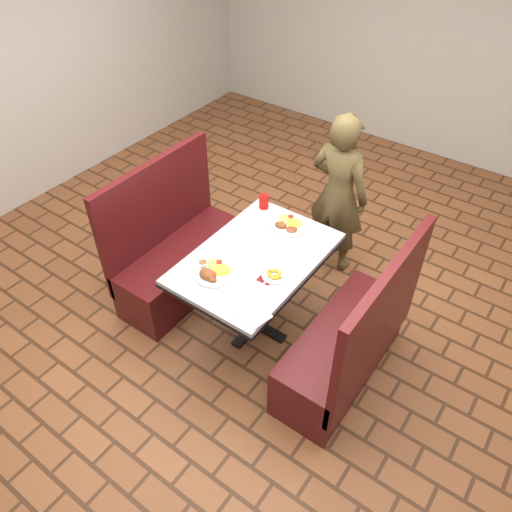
% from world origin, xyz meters
% --- Properties ---
extents(room, '(7.00, 7.04, 2.82)m').
position_xyz_m(room, '(0.00, 0.00, 1.91)').
color(room, brown).
rests_on(room, ground).
extents(dining_table, '(0.81, 1.21, 0.75)m').
position_xyz_m(dining_table, '(0.00, 0.00, 0.65)').
color(dining_table, '#AEB1B3').
rests_on(dining_table, ground).
extents(booth_bench_left, '(0.47, 1.20, 1.17)m').
position_xyz_m(booth_bench_left, '(-0.80, 0.00, 0.33)').
color(booth_bench_left, '#4C1112').
rests_on(booth_bench_left, ground).
extents(booth_bench_right, '(0.47, 1.20, 1.17)m').
position_xyz_m(booth_bench_right, '(0.80, 0.00, 0.33)').
color(booth_bench_right, '#4C1112').
rests_on(booth_bench_right, ground).
extents(diner_person, '(0.55, 0.38, 1.45)m').
position_xyz_m(diner_person, '(0.09, 1.05, 0.73)').
color(diner_person, brown).
rests_on(diner_person, ground).
extents(near_dinner_plate, '(0.30, 0.30, 0.09)m').
position_xyz_m(near_dinner_plate, '(-0.13, -0.31, 0.78)').
color(near_dinner_plate, white).
rests_on(near_dinner_plate, dining_table).
extents(far_dinner_plate, '(0.29, 0.29, 0.07)m').
position_xyz_m(far_dinner_plate, '(-0.00, 0.43, 0.78)').
color(far_dinner_plate, white).
rests_on(far_dinner_plate, dining_table).
extents(plantain_plate, '(0.17, 0.17, 0.03)m').
position_xyz_m(plantain_plate, '(0.22, -0.09, 0.76)').
color(plantain_plate, white).
rests_on(plantain_plate, dining_table).
extents(maroon_napkin, '(0.10, 0.10, 0.00)m').
position_xyz_m(maroon_napkin, '(0.19, -0.15, 0.75)').
color(maroon_napkin, '#5D0E14').
rests_on(maroon_napkin, dining_table).
extents(spoon_utensil, '(0.03, 0.13, 0.00)m').
position_xyz_m(spoon_utensil, '(0.22, -0.13, 0.76)').
color(spoon_utensil, silver).
rests_on(spoon_utensil, dining_table).
extents(red_tumbler, '(0.07, 0.07, 0.11)m').
position_xyz_m(red_tumbler, '(-0.29, 0.51, 0.81)').
color(red_tumbler, red).
rests_on(red_tumbler, dining_table).
extents(paper_napkin, '(0.23, 0.19, 0.01)m').
position_xyz_m(paper_napkin, '(0.31, -0.46, 0.76)').
color(paper_napkin, white).
rests_on(paper_napkin, dining_table).
extents(knife_utensil, '(0.05, 0.18, 0.00)m').
position_xyz_m(knife_utensil, '(-0.04, -0.35, 0.76)').
color(knife_utensil, silver).
rests_on(knife_utensil, dining_table).
extents(fork_utensil, '(0.07, 0.14, 0.00)m').
position_xyz_m(fork_utensil, '(-0.13, -0.34, 0.76)').
color(fork_utensil, silver).
rests_on(fork_utensil, dining_table).
extents(lettuce_shreds, '(0.28, 0.32, 0.00)m').
position_xyz_m(lettuce_shreds, '(0.04, 0.06, 0.75)').
color(lettuce_shreds, '#95BA4A').
rests_on(lettuce_shreds, dining_table).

